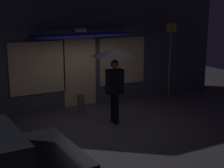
{
  "coord_description": "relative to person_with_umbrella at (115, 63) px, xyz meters",
  "views": [
    {
      "loc": [
        -4.15,
        -7.75,
        3.16
      ],
      "look_at": [
        0.08,
        0.14,
        1.11
      ],
      "focal_mm": 54.36,
      "sensor_mm": 36.0,
      "label": 1
    }
  ],
  "objects": [
    {
      "name": "ground_plane",
      "position": [
        -0.17,
        -0.14,
        -1.69
      ],
      "size": [
        18.0,
        18.0,
        0.0
      ],
      "primitive_type": "plane",
      "color": "#423F44"
    },
    {
      "name": "building_facade",
      "position": [
        -0.16,
        2.2,
        0.19
      ],
      "size": [
        10.85,
        1.0,
        3.77
      ],
      "color": "#4C4C56",
      "rests_on": "ground"
    },
    {
      "name": "person_with_umbrella",
      "position": [
        0.0,
        0.0,
        0.0
      ],
      "size": [
        1.26,
        1.26,
        2.07
      ],
      "rotation": [
        0.0,
        0.0,
        3.05
      ],
      "color": "black",
      "rests_on": "ground"
    },
    {
      "name": "street_sign_post",
      "position": [
        2.86,
        1.29,
        -0.15
      ],
      "size": [
        0.4,
        0.07,
        2.73
      ],
      "color": "#595B60",
      "rests_on": "ground"
    },
    {
      "name": "sidewalk_bollard",
      "position": [
        -0.49,
        1.23,
        -1.38
      ],
      "size": [
        0.22,
        0.22,
        0.61
      ],
      "primitive_type": "cylinder",
      "color": "slate",
      "rests_on": "ground"
    }
  ]
}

